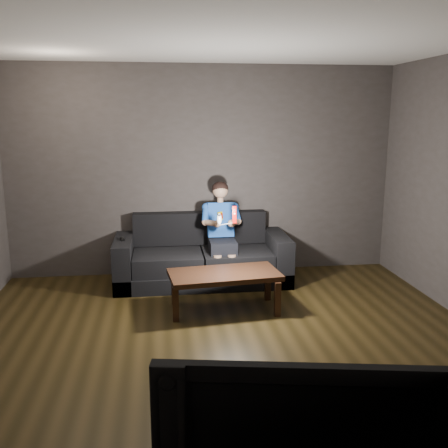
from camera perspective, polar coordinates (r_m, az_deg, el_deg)
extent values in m
plane|color=black|center=(4.49, 0.64, -14.99)|extent=(5.00, 5.00, 0.00)
cube|color=#3C3634|center=(6.52, -2.39, 6.04)|extent=(5.00, 0.04, 2.70)
cube|color=#3C3634|center=(1.71, 12.71, -12.54)|extent=(5.00, 0.04, 2.70)
cube|color=silver|center=(4.04, 0.74, 21.41)|extent=(5.00, 5.00, 0.02)
cube|color=black|center=(6.34, -2.51, -5.77)|extent=(2.15, 0.93, 0.19)
cube|color=black|center=(6.17, -6.44, -4.37)|extent=(0.84, 0.65, 0.22)
cube|color=black|center=(6.24, 1.50, -4.11)|extent=(0.84, 0.65, 0.22)
cube|color=black|center=(6.55, -2.82, -0.41)|extent=(1.72, 0.21, 0.42)
cube|color=black|center=(6.28, -11.38, -4.28)|extent=(0.21, 0.93, 0.59)
cube|color=black|center=(6.43, 6.11, -3.71)|extent=(0.21, 0.93, 0.59)
cube|color=black|center=(6.14, -0.18, -2.55)|extent=(0.32, 0.41, 0.15)
cube|color=#133F9C|center=(6.28, -0.42, 0.52)|extent=(0.32, 0.23, 0.45)
cube|color=yellow|center=(6.18, -0.32, 0.93)|extent=(0.10, 0.10, 0.11)
cube|color=#BB2400|center=(6.18, -0.32, 0.92)|extent=(0.06, 0.06, 0.07)
cylinder|color=tan|center=(6.24, -0.43, 2.75)|extent=(0.08, 0.08, 0.06)
sphere|color=tan|center=(6.22, -0.43, 3.87)|extent=(0.19, 0.19, 0.19)
ellipsoid|color=black|center=(6.23, -0.44, 4.08)|extent=(0.20, 0.20, 0.17)
cylinder|color=#133F9C|center=(6.18, -2.18, 1.07)|extent=(0.09, 0.24, 0.21)
cylinder|color=#133F9C|center=(6.23, 1.47, 1.16)|extent=(0.09, 0.24, 0.21)
cylinder|color=tan|center=(6.03, -1.47, 0.32)|extent=(0.15, 0.26, 0.11)
cylinder|color=tan|center=(6.06, 1.27, 0.39)|extent=(0.15, 0.26, 0.11)
sphere|color=tan|center=(5.94, -0.80, 0.03)|extent=(0.09, 0.09, 0.09)
sphere|color=tan|center=(5.96, 0.85, 0.07)|extent=(0.09, 0.09, 0.09)
cylinder|color=tan|center=(5.99, -0.74, -5.29)|extent=(0.10, 0.10, 0.37)
cylinder|color=tan|center=(6.01, 0.90, -5.22)|extent=(0.10, 0.10, 0.37)
cube|color=red|center=(5.70, 1.18, 1.07)|extent=(0.05, 0.08, 0.20)
cube|color=#6C0013|center=(5.67, 1.22, 1.59)|extent=(0.03, 0.01, 0.03)
cylinder|color=white|center=(5.68, 1.22, 0.90)|extent=(0.02, 0.01, 0.02)
ellipsoid|color=white|center=(5.69, -0.54, 0.57)|extent=(0.06, 0.08, 0.14)
cylinder|color=black|center=(5.65, -0.50, 1.01)|extent=(0.02, 0.01, 0.02)
cube|color=black|center=(6.16, -11.53, -1.68)|extent=(0.07, 0.14, 0.03)
cube|color=black|center=(6.20, -11.50, -1.45)|extent=(0.02, 0.02, 0.00)
cube|color=black|center=(5.35, 0.03, -5.81)|extent=(1.22, 0.70, 0.05)
cube|color=black|center=(5.16, -5.54, -9.08)|extent=(0.06, 0.06, 0.37)
cube|color=black|center=(5.29, 6.13, -8.53)|extent=(0.06, 0.06, 0.37)
cube|color=black|center=(5.60, -5.71, -7.31)|extent=(0.06, 0.06, 0.37)
cube|color=black|center=(5.72, 5.02, -6.86)|extent=(0.06, 0.06, 0.37)
imported|color=black|center=(2.14, 9.51, -22.25)|extent=(1.19, 0.36, 0.68)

